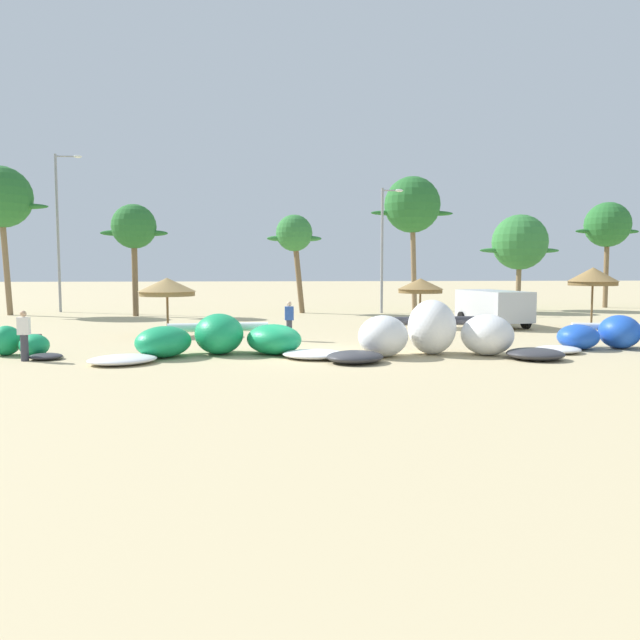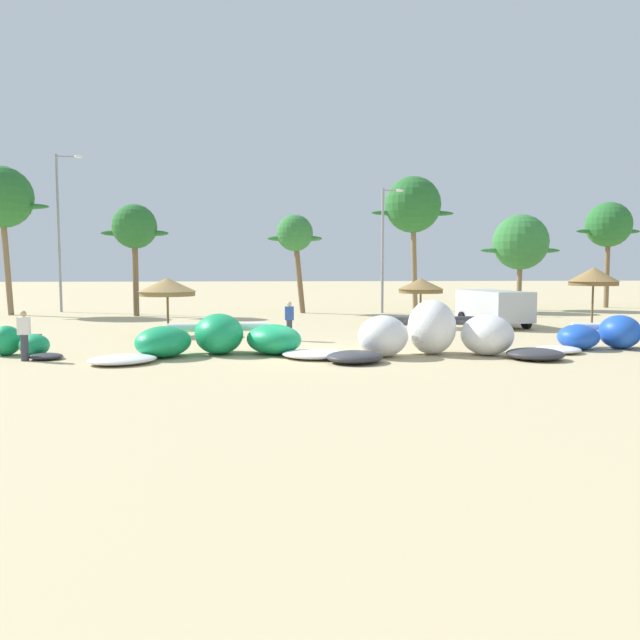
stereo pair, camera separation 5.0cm
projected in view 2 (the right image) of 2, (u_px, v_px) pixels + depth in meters
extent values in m
plane|color=#C6B284|center=(313.00, 353.00, 21.51)|extent=(260.00, 260.00, 0.00)
ellipsoid|color=#199E5B|center=(6.00, 340.00, 20.96)|extent=(1.06, 1.17, 1.02)
ellipsoid|color=#199E5B|center=(34.00, 345.00, 20.72)|extent=(1.38, 1.43, 0.75)
ellipsoid|color=#333338|center=(46.00, 356.00, 20.04)|extent=(1.40, 1.34, 0.20)
cylinder|color=#333338|center=(12.00, 337.00, 21.33)|extent=(2.06, 0.36, 0.19)
cube|color=#333338|center=(5.00, 341.00, 20.85)|extent=(0.78, 0.45, 0.04)
ellipsoid|color=white|center=(122.00, 359.00, 19.08)|extent=(2.64, 2.43, 0.28)
ellipsoid|color=#199E5B|center=(163.00, 342.00, 20.48)|extent=(2.50, 2.67, 1.04)
ellipsoid|color=#199E5B|center=(219.00, 334.00, 21.29)|extent=(1.88, 2.27, 1.40)
ellipsoid|color=#199E5B|center=(274.00, 339.00, 21.20)|extent=(2.65, 2.70, 1.04)
ellipsoid|color=white|center=(314.00, 354.00, 20.26)|extent=(2.47, 2.15, 0.28)
cylinder|color=white|center=(218.00, 327.00, 22.00)|extent=(3.56, 0.67, 0.32)
cube|color=white|center=(219.00, 334.00, 21.08)|extent=(1.36, 0.89, 0.04)
ellipsoid|color=#333338|center=(355.00, 357.00, 19.30)|extent=(2.30, 2.19, 0.38)
ellipsoid|color=white|center=(383.00, 336.00, 20.58)|extent=(2.39, 2.44, 1.40)
ellipsoid|color=white|center=(432.00, 327.00, 21.21)|extent=(1.67, 1.86, 1.88)
ellipsoid|color=white|center=(487.00, 335.00, 20.98)|extent=(2.41, 2.45, 1.40)
ellipsoid|color=#333338|center=(535.00, 354.00, 19.96)|extent=(2.27, 2.15, 0.38)
cylinder|color=#333338|center=(427.00, 321.00, 21.84)|extent=(3.48, 0.36, 0.32)
cube|color=#333338|center=(433.00, 328.00, 21.03)|extent=(1.27, 0.68, 0.04)
ellipsoid|color=white|center=(558.00, 349.00, 21.56)|extent=(1.84, 1.70, 0.25)
ellipsoid|color=blue|center=(578.00, 337.00, 22.51)|extent=(2.18, 2.18, 0.92)
ellipsoid|color=blue|center=(620.00, 332.00, 22.76)|extent=(1.74, 1.87, 1.24)
cylinder|color=white|center=(614.00, 327.00, 23.31)|extent=(3.09, 0.85, 0.28)
cube|color=white|center=(622.00, 332.00, 22.59)|extent=(1.21, 0.78, 0.04)
cylinder|color=brown|center=(168.00, 313.00, 27.26)|extent=(0.10, 0.10, 1.95)
cone|color=#9E7F4C|center=(167.00, 285.00, 27.16)|extent=(2.54, 2.54, 0.61)
cylinder|color=olive|center=(167.00, 294.00, 27.19)|extent=(2.42, 2.42, 0.20)
cylinder|color=brown|center=(420.00, 308.00, 30.92)|extent=(0.10, 0.10, 1.94)
cone|color=olive|center=(421.00, 284.00, 30.82)|extent=(2.31, 2.31, 0.54)
cylinder|color=brown|center=(421.00, 291.00, 30.85)|extent=(2.19, 2.19, 0.20)
cylinder|color=brown|center=(592.00, 305.00, 30.44)|extent=(0.10, 0.10, 2.33)
cone|color=olive|center=(594.00, 274.00, 30.32)|extent=(2.43, 2.43, 0.70)
cylinder|color=brown|center=(593.00, 284.00, 30.35)|extent=(2.31, 2.31, 0.20)
cube|color=#B2B7BC|center=(493.00, 305.00, 31.48)|extent=(2.57, 4.93, 1.50)
cube|color=black|center=(482.00, 299.00, 32.72)|extent=(2.11, 1.41, 0.56)
cylinder|color=black|center=(462.00, 318.00, 32.75)|extent=(0.32, 0.70, 0.68)
cylinder|color=black|center=(497.00, 317.00, 33.18)|extent=(0.32, 0.70, 0.68)
cylinder|color=black|center=(489.00, 323.00, 29.90)|extent=(0.32, 0.70, 0.68)
cylinder|color=black|center=(526.00, 322.00, 30.33)|extent=(0.32, 0.70, 0.68)
cylinder|color=#383842|center=(25.00, 348.00, 19.67)|extent=(0.24, 0.24, 0.85)
cube|color=white|center=(24.00, 326.00, 19.61)|extent=(0.36, 0.22, 0.56)
sphere|color=tan|center=(23.00, 314.00, 19.58)|extent=(0.20, 0.20, 0.20)
cylinder|color=#383842|center=(289.00, 330.00, 25.26)|extent=(0.24, 0.24, 0.85)
cube|color=#2D51A8|center=(289.00, 313.00, 25.20)|extent=(0.36, 0.22, 0.56)
sphere|color=beige|center=(289.00, 304.00, 25.17)|extent=(0.20, 0.20, 0.20)
cylinder|color=#7F6647|center=(6.00, 256.00, 39.14)|extent=(0.67, 0.36, 7.50)
sphere|color=#286B2D|center=(1.00, 197.00, 38.81)|extent=(3.88, 3.88, 3.88)
ellipsoid|color=#286B2D|center=(27.00, 206.00, 39.01)|extent=(2.72, 0.50, 0.36)
cylinder|color=brown|center=(135.00, 272.00, 38.38)|extent=(0.38, 0.36, 5.59)
sphere|color=#286B2D|center=(135.00, 226.00, 38.16)|extent=(2.75, 2.75, 2.75)
ellipsoid|color=#286B2D|center=(117.00, 233.00, 38.08)|extent=(1.93, 0.50, 0.36)
ellipsoid|color=#286B2D|center=(153.00, 233.00, 38.30)|extent=(1.93, 0.50, 0.36)
cylinder|color=brown|center=(299.00, 273.00, 41.12)|extent=(0.88, 0.36, 5.35)
sphere|color=#337A38|center=(295.00, 233.00, 40.88)|extent=(2.43, 2.43, 2.43)
ellipsoid|color=#337A38|center=(280.00, 238.00, 40.82)|extent=(1.70, 0.50, 0.36)
ellipsoid|color=#337A38|center=(309.00, 239.00, 41.00)|extent=(1.70, 0.50, 0.36)
cylinder|color=#7F6647|center=(414.00, 258.00, 43.71)|extent=(0.63, 0.36, 7.49)
sphere|color=#286B2D|center=(413.00, 205.00, 43.39)|extent=(3.95, 3.95, 3.95)
ellipsoid|color=#286B2D|center=(391.00, 213.00, 43.29)|extent=(2.77, 0.50, 0.36)
ellipsoid|color=#286B2D|center=(435.00, 213.00, 43.60)|extent=(2.77, 0.50, 0.36)
cylinder|color=#7F6647|center=(519.00, 276.00, 44.43)|extent=(0.39, 0.36, 4.88)
sphere|color=#337A38|center=(521.00, 242.00, 44.23)|extent=(3.97, 3.97, 3.97)
ellipsoid|color=#337A38|center=(499.00, 250.00, 44.13)|extent=(2.78, 0.50, 0.36)
ellipsoid|color=#337A38|center=(541.00, 251.00, 44.43)|extent=(2.78, 0.50, 0.36)
cylinder|color=brown|center=(607.00, 266.00, 46.96)|extent=(0.40, 0.36, 6.32)
sphere|color=#286B2D|center=(609.00, 225.00, 46.70)|extent=(3.40, 3.40, 3.40)
ellipsoid|color=#286B2D|center=(591.00, 231.00, 46.61)|extent=(2.38, 0.50, 0.36)
ellipsoid|color=#286B2D|center=(625.00, 231.00, 46.88)|extent=(2.38, 0.50, 0.36)
cylinder|color=gray|center=(59.00, 234.00, 41.84)|extent=(0.18, 0.18, 10.68)
cylinder|color=gray|center=(67.00, 156.00, 41.48)|extent=(1.46, 0.10, 0.10)
ellipsoid|color=silver|center=(78.00, 157.00, 41.55)|extent=(0.56, 0.24, 0.20)
cylinder|color=gray|center=(383.00, 251.00, 40.99)|extent=(0.18, 0.18, 8.29)
cylinder|color=gray|center=(391.00, 190.00, 40.71)|extent=(1.12, 0.10, 0.10)
ellipsoid|color=silver|center=(400.00, 191.00, 40.77)|extent=(0.56, 0.24, 0.20)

